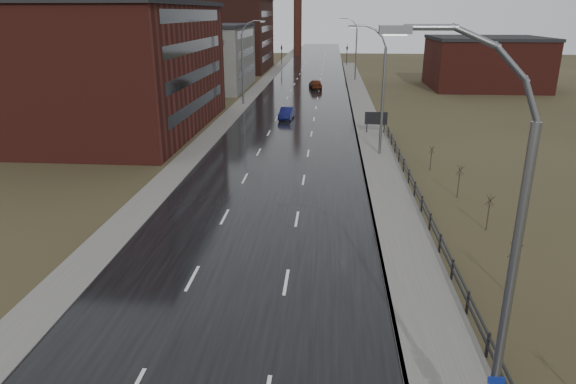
% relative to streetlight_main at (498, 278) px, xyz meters
% --- Properties ---
extents(road, '(14.00, 300.00, 0.06)m').
position_rel_streetlight_main_xyz_m(road, '(-8.47, 58.00, -6.03)').
color(road, black).
rests_on(road, ground).
extents(sidewalk_right, '(3.20, 180.00, 0.18)m').
position_rel_streetlight_main_xyz_m(sidewalk_right, '(0.13, 33.00, -5.97)').
color(sidewalk_right, '#595651').
rests_on(sidewalk_right, ground).
extents(curb_right, '(0.16, 180.00, 0.18)m').
position_rel_streetlight_main_xyz_m(curb_right, '(-1.39, 33.00, -5.97)').
color(curb_right, slate).
rests_on(curb_right, ground).
extents(sidewalk_left, '(2.40, 260.00, 0.12)m').
position_rel_streetlight_main_xyz_m(sidewalk_left, '(-16.67, 58.00, -6.00)').
color(sidewalk_left, '#595651').
rests_on(sidewalk_left, ground).
extents(warehouse_near, '(22.44, 28.56, 13.50)m').
position_rel_streetlight_main_xyz_m(warehouse_near, '(-29.46, 43.00, 0.70)').
color(warehouse_near, '#471914').
rests_on(warehouse_near, ground).
extents(warehouse_mid, '(16.32, 20.40, 10.50)m').
position_rel_streetlight_main_xyz_m(warehouse_mid, '(-26.46, 76.00, -0.80)').
color(warehouse_mid, slate).
rests_on(warehouse_mid, ground).
extents(warehouse_far, '(26.52, 24.48, 15.50)m').
position_rel_streetlight_main_xyz_m(warehouse_far, '(-31.47, 106.00, 1.70)').
color(warehouse_far, '#331611').
rests_on(warehouse_far, ground).
extents(building_right, '(18.36, 16.32, 8.50)m').
position_rel_streetlight_main_xyz_m(building_right, '(21.83, 80.00, -1.80)').
color(building_right, '#471914').
rests_on(building_right, ground).
extents(smokestack, '(2.70, 2.70, 30.70)m').
position_rel_streetlight_main_xyz_m(smokestack, '(-14.47, 148.00, 9.44)').
color(smokestack, '#331611').
rests_on(smokestack, ground).
extents(streetlight_main, '(3.91, 0.29, 12.11)m').
position_rel_streetlight_main_xyz_m(streetlight_main, '(0.00, 0.00, 0.00)').
color(streetlight_main, slate).
rests_on(streetlight_main, ground).
extents(streetlight_right_mid, '(3.36, 0.28, 11.35)m').
position_rel_streetlight_main_xyz_m(streetlight_right_mid, '(0.03, 34.00, -0.22)').
color(streetlight_right_mid, slate).
rests_on(streetlight_right_mid, ground).
extents(streetlight_left, '(3.36, 0.28, 11.35)m').
position_rel_streetlight_main_xyz_m(streetlight_left, '(-16.17, 60.00, -0.22)').
color(streetlight_left, slate).
rests_on(streetlight_left, ground).
extents(streetlight_right_far, '(3.36, 0.28, 11.35)m').
position_rel_streetlight_main_xyz_m(streetlight_right_far, '(0.03, 88.00, -0.22)').
color(streetlight_right_far, slate).
rests_on(streetlight_right_far, ground).
extents(guardrail, '(0.10, 53.05, 1.10)m').
position_rel_streetlight_main_xyz_m(guardrail, '(1.83, 16.32, -5.35)').
color(guardrail, black).
rests_on(guardrail, ground).
extents(shrub_c, '(0.60, 0.63, 2.54)m').
position_rel_streetlight_main_xyz_m(shrub_c, '(4.19, 9.86, -4.71)').
color(shrub_c, '#382D23').
rests_on(shrub_c, ground).
extents(shrub_d, '(0.53, 0.55, 2.21)m').
position_rel_streetlight_main_xyz_m(shrub_d, '(5.23, 17.34, -4.89)').
color(shrub_d, '#382D23').
rests_on(shrub_d, ground).
extents(shrub_e, '(0.56, 0.59, 2.34)m').
position_rel_streetlight_main_xyz_m(shrub_e, '(4.83, 23.10, -4.81)').
color(shrub_e, '#382D23').
rests_on(shrub_e, ground).
extents(shrub_f, '(0.49, 0.52, 2.06)m').
position_rel_streetlight_main_xyz_m(shrub_f, '(4.09, 29.59, -4.97)').
color(shrub_f, '#382D23').
rests_on(shrub_f, ground).
extents(billboard, '(2.38, 0.17, 2.39)m').
position_rel_streetlight_main_xyz_m(billboard, '(0.63, 42.69, -4.42)').
color(billboard, black).
rests_on(billboard, ground).
extents(traffic_light_left, '(0.58, 2.73, 5.30)m').
position_rel_streetlight_main_xyz_m(traffic_light_left, '(-16.47, 118.00, -1.46)').
color(traffic_light_left, black).
rests_on(traffic_light_left, ground).
extents(traffic_light_right, '(0.58, 2.73, 5.30)m').
position_rel_streetlight_main_xyz_m(traffic_light_right, '(-0.47, 118.00, -1.46)').
color(traffic_light_right, black).
rests_on(traffic_light_right, ground).
extents(car_near, '(1.83, 4.32, 1.39)m').
position_rel_streetlight_main_xyz_m(car_near, '(-9.49, 49.90, -5.37)').
color(car_near, '#0C0F40').
rests_on(car_near, ground).
extents(car_far, '(2.59, 5.04, 1.64)m').
position_rel_streetlight_main_xyz_m(car_far, '(-6.80, 76.08, -5.24)').
color(car_far, '#4C1E0C').
rests_on(car_far, ground).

